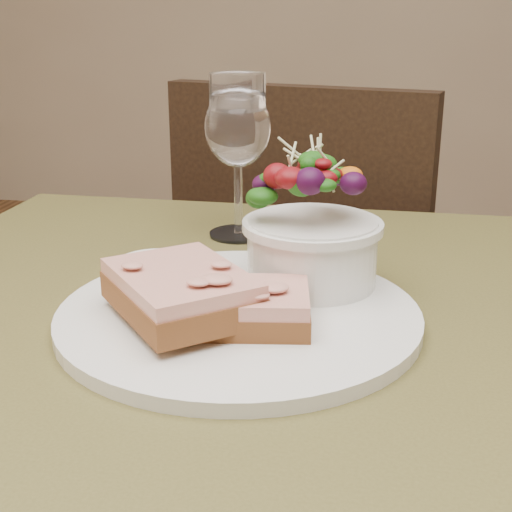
% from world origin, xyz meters
% --- Properties ---
extents(cafe_table, '(0.80, 0.80, 0.75)m').
position_xyz_m(cafe_table, '(0.00, 0.00, 0.65)').
color(cafe_table, '#4A461F').
rests_on(cafe_table, ground).
extents(chair_far, '(0.51, 0.51, 0.90)m').
position_xyz_m(chair_far, '(0.00, 0.69, 0.29)').
color(chair_far, black).
rests_on(chair_far, ground).
extents(dinner_plate, '(0.31, 0.31, 0.01)m').
position_xyz_m(dinner_plate, '(-0.02, 0.01, 0.76)').
color(dinner_plate, white).
rests_on(dinner_plate, cafe_table).
extents(sandwich_front, '(0.11, 0.09, 0.03)m').
position_xyz_m(sandwich_front, '(-0.01, -0.02, 0.78)').
color(sandwich_front, '#4C2814').
rests_on(sandwich_front, dinner_plate).
extents(sandwich_back, '(0.16, 0.16, 0.03)m').
position_xyz_m(sandwich_back, '(-0.06, -0.02, 0.79)').
color(sandwich_back, '#4C2814').
rests_on(sandwich_back, dinner_plate).
extents(ramekin, '(0.06, 0.06, 0.04)m').
position_xyz_m(ramekin, '(-0.10, 0.02, 0.78)').
color(ramekin, white).
rests_on(ramekin, dinner_plate).
extents(salad_bowl, '(0.12, 0.12, 0.13)m').
position_xyz_m(salad_bowl, '(0.04, 0.08, 0.82)').
color(salad_bowl, white).
rests_on(salad_bowl, dinner_plate).
extents(garnish, '(0.05, 0.04, 0.02)m').
position_xyz_m(garnish, '(-0.08, 0.08, 0.77)').
color(garnish, black).
rests_on(garnish, dinner_plate).
extents(wine_glass, '(0.08, 0.08, 0.18)m').
position_xyz_m(wine_glass, '(-0.07, 0.25, 0.87)').
color(wine_glass, white).
rests_on(wine_glass, cafe_table).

